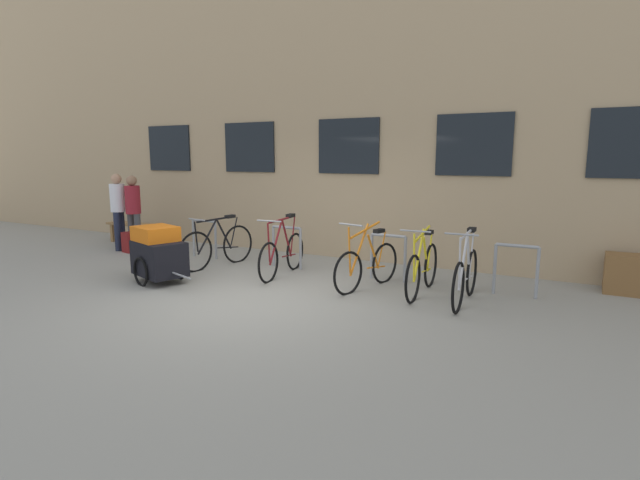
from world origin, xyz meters
name	(u,v)px	position (x,y,z in m)	size (l,w,h in m)	color
ground_plane	(255,297)	(0.00, 0.00, 0.00)	(42.00, 42.00, 0.00)	gray
storefront_building	(414,102)	(0.00, 7.19, 3.47)	(28.00, 8.03, 6.94)	tan
bike_rack	(335,247)	(0.36, 1.90, 0.49)	(6.64, 0.05, 0.79)	gray
bicycle_silver	(466,276)	(2.78, 1.21, 0.39)	(0.44, 1.68, 1.08)	black
bicycle_yellow	(422,269)	(2.10, 1.38, 0.38)	(0.44, 1.72, 1.05)	black
bicycle_black	(218,246)	(-1.84, 1.36, 0.40)	(0.46, 1.76, 0.97)	black
bicycle_maroon	(282,253)	(-0.39, 1.37, 0.39)	(0.44, 1.74, 1.06)	black
bicycle_orange	(367,265)	(1.25, 1.28, 0.37)	(0.53, 1.60, 1.09)	black
bike_trailer	(159,253)	(-1.93, -0.01, 0.48)	(1.48, 0.84, 0.94)	black
wooden_bench	(134,229)	(-5.31, 2.42, 0.34)	(1.52, 0.40, 0.48)	olive
person_by_bench	(133,208)	(-4.49, 1.73, 0.95)	(0.36, 0.32, 1.65)	#3F3F42
person_browsing	(118,206)	(-4.87, 1.65, 0.97)	(0.32, 0.34, 1.69)	#1E2338
backpack	(129,242)	(-4.46, 1.53, 0.22)	(0.28, 0.20, 0.44)	maroon
planter_box	(631,275)	(4.87, 2.85, 0.30)	(0.70, 0.44, 0.60)	brown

